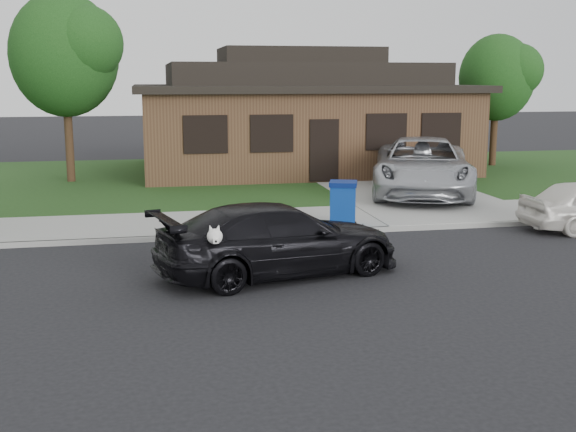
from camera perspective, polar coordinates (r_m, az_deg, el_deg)
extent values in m
plane|color=black|center=(13.40, -2.35, -4.96)|extent=(120.00, 120.00, 0.00)
cube|color=gray|center=(18.20, -4.81, -0.55)|extent=(60.00, 3.00, 0.12)
cube|color=gray|center=(16.75, -4.22, -1.54)|extent=(60.00, 0.12, 0.12)
cube|color=#193814|center=(26.06, -6.83, 2.88)|extent=(60.00, 13.00, 0.13)
cube|color=gray|center=(24.36, 7.98, 2.31)|extent=(4.50, 13.00, 0.14)
imported|color=black|center=(13.48, -0.75, -1.88)|extent=(4.99, 3.00, 1.35)
ellipsoid|color=white|center=(12.40, -5.90, -1.84)|extent=(0.34, 0.40, 0.30)
sphere|color=white|center=(12.15, -5.81, -1.62)|extent=(0.26, 0.26, 0.26)
cube|color=white|center=(12.04, -5.75, -1.95)|extent=(0.09, 0.12, 0.08)
sphere|color=black|center=(11.98, -5.72, -2.02)|extent=(0.04, 0.04, 0.04)
cone|color=white|center=(12.17, -6.15, -0.96)|extent=(0.11, 0.11, 0.14)
cone|color=white|center=(12.18, -5.53, -0.94)|extent=(0.11, 0.11, 0.14)
imported|color=#AEB0B5|center=(22.41, 10.56, 3.89)|extent=(4.80, 6.77, 1.72)
cube|color=navy|center=(17.48, 4.36, 0.81)|extent=(0.75, 0.75, 0.98)
cube|color=navy|center=(17.39, 4.39, 2.57)|extent=(0.82, 0.82, 0.11)
cylinder|color=black|center=(17.21, 3.92, -0.74)|extent=(0.10, 0.16, 0.15)
cylinder|color=black|center=(17.33, 5.30, -0.68)|extent=(0.10, 0.16, 0.15)
cube|color=#422B1C|center=(28.45, 0.89, 6.79)|extent=(12.00, 8.00, 3.00)
cube|color=black|center=(28.38, 0.90, 10.07)|extent=(12.60, 8.60, 0.25)
cube|color=black|center=(28.37, 0.90, 11.13)|extent=(10.00, 6.50, 0.80)
cube|color=black|center=(28.39, 0.90, 12.54)|extent=(6.00, 3.50, 0.60)
cube|color=black|center=(24.57, 2.87, 5.20)|extent=(1.00, 0.06, 2.10)
cube|color=black|center=(23.86, -6.53, 6.42)|extent=(1.30, 0.05, 1.10)
cube|color=black|center=(24.15, -1.29, 6.54)|extent=(1.30, 0.05, 1.10)
cube|color=black|center=(25.15, 7.78, 6.62)|extent=(1.30, 0.05, 1.10)
cube|color=black|center=(25.87, 12.00, 6.60)|extent=(1.30, 0.05, 1.10)
cylinder|color=#332114|center=(25.96, -16.88, 5.36)|extent=(0.28, 0.28, 2.48)
ellipsoid|color=#143811|center=(25.87, -17.26, 12.06)|extent=(3.60, 3.60, 4.14)
sphere|color=#26591E|center=(25.28, -15.77, 13.00)|extent=(2.52, 2.52, 2.52)
cylinder|color=#332114|center=(30.72, 15.91, 5.77)|extent=(0.28, 0.28, 2.03)
ellipsoid|color=#143811|center=(30.62, 16.16, 10.46)|extent=(3.00, 3.00, 3.45)
sphere|color=#26591E|center=(30.50, 17.60, 10.94)|extent=(2.10, 2.10, 2.10)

